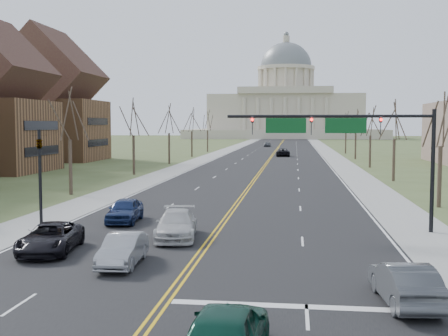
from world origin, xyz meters
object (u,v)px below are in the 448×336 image
(signal_left, at_px, (40,166))
(car_nb_inner_lead, at_px, (226,332))
(car_far_nb, at_px, (283,152))
(car_sb_inner_second, at_px, (176,225))
(car_nb_outer_lead, at_px, (405,283))
(car_far_sb, at_px, (267,144))
(signal_mast, at_px, (345,134))
(car_sb_outer_second, at_px, (125,210))
(car_sb_inner_lead, at_px, (123,250))
(car_sb_outer_lead, at_px, (50,238))

(signal_left, relative_size, car_nb_inner_lead, 1.22)
(car_far_nb, bearing_deg, signal_left, 77.36)
(signal_left, height_order, car_sb_inner_second, signal_left)
(signal_left, distance_m, car_nb_outer_lead, 24.38)
(signal_left, bearing_deg, car_nb_outer_lead, -34.58)
(car_far_sb, bearing_deg, signal_mast, -83.81)
(signal_left, xyz_separation_m, car_sb_outer_second, (5.18, 1.13, -2.93))
(car_sb_inner_second, bearing_deg, car_far_nb, 79.30)
(car_sb_inner_lead, distance_m, car_sb_inner_second, 6.24)
(car_sb_outer_lead, distance_m, car_sb_outer_second, 8.85)
(car_nb_outer_lead, distance_m, car_sb_outer_second, 20.94)
(car_nb_inner_lead, relative_size, car_sb_inner_lead, 1.16)
(car_sb_inner_lead, distance_m, car_sb_outer_second, 11.28)
(car_sb_inner_lead, height_order, car_far_nb, car_far_nb)
(car_sb_outer_second, distance_m, car_far_sb, 124.38)
(car_nb_inner_lead, distance_m, car_nb_outer_lead, 7.99)
(car_sb_inner_lead, xyz_separation_m, car_sb_inner_second, (1.13, 6.14, 0.07))
(car_nb_inner_lead, distance_m, car_far_nb, 97.55)
(car_far_nb, bearing_deg, car_sb_outer_second, 80.99)
(signal_mast, xyz_separation_m, car_sb_outer_lead, (-14.84, -7.65, -5.04))
(car_sb_outer_lead, relative_size, car_sb_outer_second, 1.13)
(car_nb_inner_lead, relative_size, car_nb_outer_lead, 1.08)
(car_sb_inner_lead, xyz_separation_m, car_sb_outer_second, (-3.25, 10.80, 0.08))
(car_sb_outer_lead, bearing_deg, car_sb_inner_second, 29.22)
(signal_mast, bearing_deg, car_sb_outer_second, 175.31)
(car_nb_outer_lead, distance_m, car_sb_inner_second, 14.53)
(car_sb_outer_second, relative_size, car_far_sb, 1.04)
(signal_left, distance_m, car_nb_inner_lead, 24.26)
(car_nb_outer_lead, bearing_deg, car_far_nb, -91.75)
(signal_mast, relative_size, car_far_nb, 2.14)
(car_nb_inner_lead, distance_m, car_sb_inner_lead, 11.35)
(car_far_nb, xyz_separation_m, car_far_sb, (-5.42, 47.32, -0.05))
(car_nb_outer_lead, relative_size, car_sb_inner_second, 0.86)
(signal_mast, distance_m, car_nb_inner_lead, 20.54)
(car_sb_outer_second, bearing_deg, signal_left, -171.85)
(signal_left, distance_m, car_sb_inner_second, 10.61)
(signal_mast, height_order, car_sb_inner_second, signal_mast)
(car_nb_outer_lead, bearing_deg, car_nb_inner_lead, 39.51)
(signal_left, relative_size, car_nb_outer_lead, 1.32)
(car_sb_outer_second, bearing_deg, car_sb_outer_lead, -101.12)
(car_nb_outer_lead, relative_size, car_sb_outer_lead, 0.89)
(car_sb_outer_second, xyz_separation_m, car_far_sb, (3.09, 124.35, -0.03))
(car_sb_outer_lead, distance_m, car_sb_inner_second, 6.84)
(car_sb_outer_second, bearing_deg, car_far_sb, 84.44)
(signal_left, height_order, car_sb_outer_lead, signal_left)
(car_nb_inner_lead, bearing_deg, car_sb_outer_second, -62.84)
(car_far_nb, bearing_deg, car_nb_outer_lead, 91.18)
(car_nb_outer_lead, height_order, car_sb_outer_lead, car_nb_outer_lead)
(signal_mast, relative_size, car_far_sb, 2.78)
(car_sb_outer_lead, bearing_deg, signal_left, 110.42)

